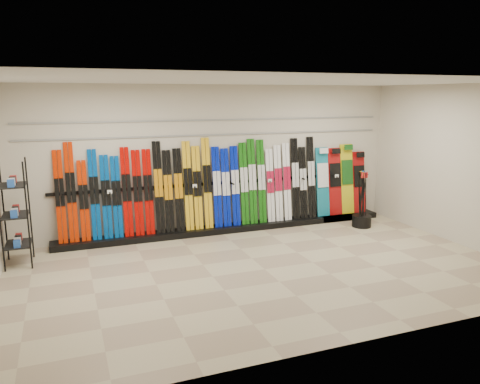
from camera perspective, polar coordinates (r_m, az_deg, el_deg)
name	(u,v)px	position (r m, az deg, el deg)	size (l,w,h in m)	color
floor	(265,269)	(7.75, 3.03, -9.39)	(8.00, 8.00, 0.00)	gray
back_wall	(216,159)	(9.65, -2.91, 4.04)	(8.00, 8.00, 0.00)	beige
right_wall	(461,165)	(9.67, 25.39, 2.94)	(5.00, 5.00, 0.00)	beige
ceiling	(267,81)	(7.23, 3.29, 13.39)	(8.00, 8.00, 0.00)	silver
ski_rack_base	(230,228)	(9.81, -1.17, -4.42)	(8.00, 0.40, 0.12)	black
skis	(198,188)	(9.47, -5.13, 0.53)	(5.38, 0.27, 1.83)	#C42200
snowboards	(341,181)	(10.88, 12.18, 1.31)	(1.27, 0.24, 1.58)	#14728C
accessory_rack	(15,213)	(8.55, -25.71, -2.32)	(0.40, 0.60, 1.77)	black
pole_bin	(362,221)	(10.44, 14.60, -3.44)	(0.41, 0.41, 0.25)	black
ski_poles	(362,199)	(10.34, 14.64, -0.82)	(0.24, 0.27, 1.18)	black
slatwall_rail_0	(216,135)	(9.58, -2.90, 6.99)	(7.60, 0.02, 0.03)	gray
slatwall_rail_1	(216,120)	(9.56, -2.92, 8.78)	(7.60, 0.02, 0.03)	gray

